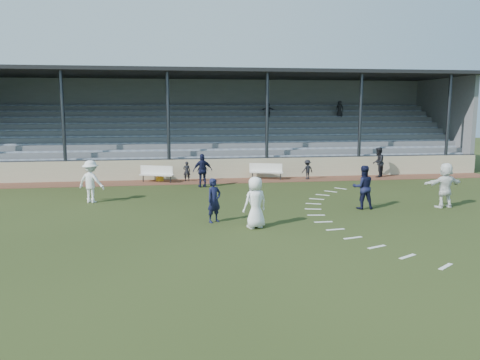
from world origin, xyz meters
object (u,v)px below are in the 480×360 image
Objects in this scene: trash_bin at (160,175)px; football at (260,222)px; official at (378,162)px; bench_left at (157,172)px; player_white_lead at (255,202)px; bench_right at (266,170)px; player_navy_lead at (214,200)px.

football is (3.91, -11.18, -0.26)m from trash_bin.
trash_bin is 13.43m from official.
bench_left is 1.07× the size of player_white_lead.
player_white_lead reaches higher than football.
bench_right is at bearing -2.29° from trash_bin.
bench_right is at bearing 22.91° from bench_left.
bench_left is 11.50m from football.
bench_left is 11.69m from player_white_lead.
player_white_lead is 14.75m from official.
player_white_lead reaches higher than player_navy_lead.
football is at bearing -47.95° from bench_left.
official is (13.42, -0.38, 0.56)m from trash_bin.
official reaches higher than bench_right.
player_navy_lead reaches higher than football.
bench_left is 0.99× the size of bench_right.
player_white_lead is at bearing -2.56° from official.
player_white_lead reaches higher than official.
bench_left is 6.51m from bench_right.
player_white_lead is (3.85, -11.03, 0.35)m from bench_left.
bench_left is 13.58m from official.
official is (11.12, 10.03, 0.10)m from player_navy_lead.
player_white_lead is at bearing -49.45° from bench_left.
bench_right is 2.80× the size of trash_bin.
bench_right is at bearing 77.44° from football.
football is 0.15× the size of player_navy_lead.
player_navy_lead is at bearing -77.57° from trash_bin.
official is (9.50, 10.80, 0.82)m from football.
bench_right is at bearing -125.19° from player_white_lead.
official reaches higher than football.
bench_left reaches higher than football.
football is at bearing -70.71° from trash_bin.
trash_bin is at bearing -163.90° from bench_right.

